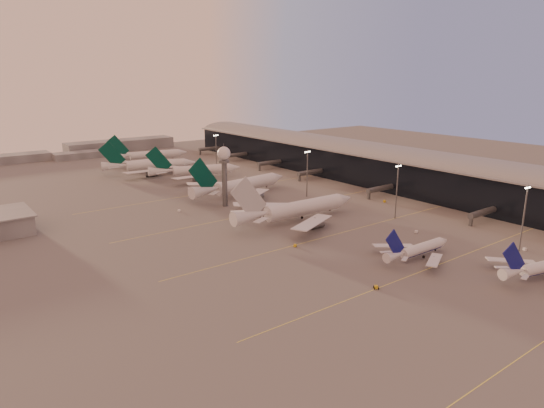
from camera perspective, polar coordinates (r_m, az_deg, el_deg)
ground at (r=154.45m, az=17.29°, el=-9.88°), size 700.00×700.00×0.00m
taxiway_markings at (r=209.14m, az=9.73°, el=-2.81°), size 180.00×185.25×0.02m
terminal at (r=298.28m, az=12.57°, el=4.47°), size 57.00×362.00×23.04m
radar_tower at (r=237.07m, az=-5.65°, el=4.66°), size 6.40×6.40×31.10m
mast_a at (r=198.00m, az=27.51°, el=-1.20°), size 3.60×0.56×25.00m
mast_b at (r=223.35m, az=14.48°, el=1.72°), size 3.60×0.56×25.00m
mast_c at (r=256.83m, az=4.17°, el=3.86°), size 3.60×0.56×25.00m
mast_d at (r=327.76m, az=-6.58°, el=6.22°), size 3.60×0.56×25.00m
distant_horizon at (r=425.56m, az=-20.63°, el=6.03°), size 165.00×37.50×9.00m
narrowbody_near at (r=178.80m, az=29.15°, el=-6.71°), size 35.92×28.35×14.23m
narrowbody_mid at (r=179.83m, az=16.80°, el=-5.31°), size 34.73×27.75×13.58m
widebody_white at (r=215.35m, az=2.97°, el=-0.95°), size 67.00×53.66×23.56m
greentail_a at (r=261.35m, az=-3.67°, el=1.93°), size 65.29×52.41×23.78m
greentail_b at (r=308.37m, az=-8.97°, el=3.71°), size 56.70×45.07×21.31m
greentail_c at (r=330.76m, az=-14.14°, el=4.23°), size 59.59×47.39×22.37m
greentail_d at (r=374.14m, az=-14.20°, el=5.41°), size 58.60×46.91×21.47m
gsv_catering_a at (r=202.71m, az=27.69°, el=-4.31°), size 5.67×3.62×4.30m
gsv_tug_mid at (r=152.93m, az=12.16°, el=-9.55°), size 4.02×3.82×0.99m
gsv_truck_b at (r=208.47m, az=16.69°, el=-2.98°), size 5.36×2.14×2.14m
gsv_truck_c at (r=184.32m, az=2.79°, el=-4.71°), size 5.48×4.14×2.11m
gsv_catering_b at (r=253.53m, az=13.15°, el=0.69°), size 5.92×4.01×4.46m
gsv_tug_far at (r=221.29m, az=-1.18°, el=-1.45°), size 4.07×4.30×1.06m
gsv_truck_d at (r=234.60m, az=-10.91°, el=-0.62°), size 2.87×5.68×2.19m
gsv_tug_hangar at (r=291.29m, az=-5.16°, el=2.51°), size 3.55×2.55×0.92m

